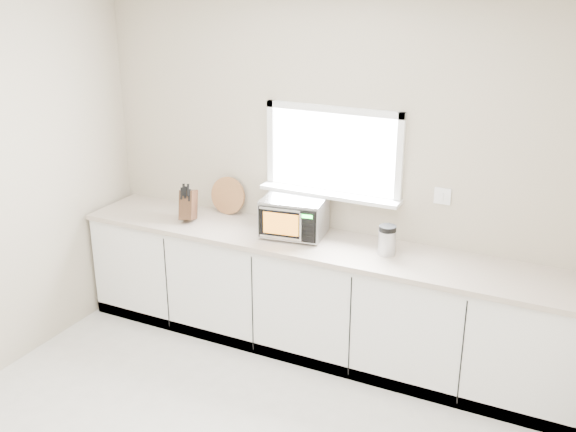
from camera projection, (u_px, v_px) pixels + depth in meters
The scene contains 7 objects.
back_wall at pixel (334, 175), 5.17m from camera, with size 4.00×0.17×2.70m.
cabinets at pixel (316, 298), 5.24m from camera, with size 3.92×0.60×0.88m, color white.
countertop at pixel (316, 244), 5.07m from camera, with size 3.92×0.64×0.04m, color #BCAB9B.
microwave at pixel (294, 216), 5.14m from camera, with size 0.51×0.43×0.30m.
knife_block at pixel (188, 204), 5.44m from camera, with size 0.17×0.25×0.33m.
cutting_board at pixel (228, 195), 5.60m from camera, with size 0.31×0.31×0.02m, color #AC7742.
coffee_grinder at pixel (387, 240), 4.81m from camera, with size 0.15×0.15×0.22m.
Camera 1 is at (1.88, -2.60, 2.86)m, focal length 42.00 mm.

